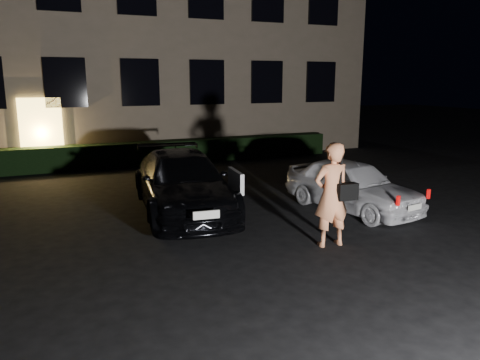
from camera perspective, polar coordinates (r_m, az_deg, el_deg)
name	(u,v)px	position (r m, az deg, el deg)	size (l,w,h in m)	color
ground	(278,265)	(8.15, 4.61, -10.33)	(80.00, 80.00, 0.00)	black
building	(118,11)	(22.11, -14.63, 19.30)	(20.00, 8.11, 12.00)	#6F624F
hedge	(146,153)	(17.71, -11.41, 3.20)	(15.00, 0.70, 0.85)	black
sedan	(183,183)	(11.22, -7.02, -0.32)	(2.48, 5.07, 1.41)	black
hatch	(352,185)	(11.61, 13.46, -0.58)	(2.13, 3.85, 1.24)	silver
man	(332,195)	(8.93, 11.14, -1.77)	(0.82, 0.51, 1.99)	#EA8C5C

